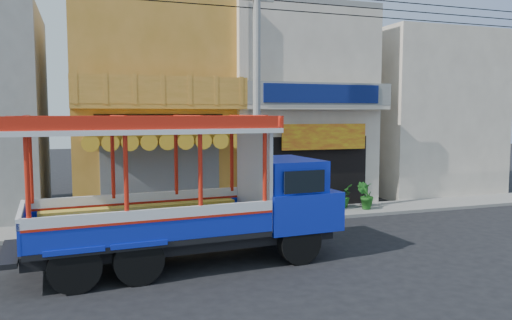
# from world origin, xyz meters

# --- Properties ---
(ground) EXTENTS (90.00, 90.00, 0.00)m
(ground) POSITION_xyz_m (0.00, 0.00, 0.00)
(ground) COLOR black
(ground) RESTS_ON ground
(sidewalk) EXTENTS (30.00, 2.00, 0.12)m
(sidewalk) POSITION_xyz_m (0.00, 4.00, 0.06)
(sidewalk) COLOR slate
(sidewalk) RESTS_ON ground
(shophouse_left) EXTENTS (6.00, 7.50, 8.24)m
(shophouse_left) POSITION_xyz_m (-4.00, 7.96, 4.11)
(shophouse_left) COLOR #B27B27
(shophouse_left) RESTS_ON ground
(shophouse_right) EXTENTS (6.00, 6.75, 8.24)m
(shophouse_right) POSITION_xyz_m (2.00, 7.96, 4.11)
(shophouse_right) COLOR beige
(shophouse_right) RESTS_ON ground
(party_pilaster) EXTENTS (0.35, 0.30, 8.00)m
(party_pilaster) POSITION_xyz_m (-1.00, 4.85, 4.00)
(party_pilaster) COLOR beige
(party_pilaster) RESTS_ON ground
(filler_building_right) EXTENTS (6.00, 6.00, 7.60)m
(filler_building_right) POSITION_xyz_m (9.00, 8.00, 3.80)
(filler_building_right) COLOR beige
(filler_building_right) RESTS_ON ground
(utility_pole) EXTENTS (28.00, 0.26, 9.00)m
(utility_pole) POSITION_xyz_m (-0.85, 3.30, 5.03)
(utility_pole) COLOR gray
(utility_pole) RESTS_ON ground
(songthaew_truck) EXTENTS (8.16, 3.09, 3.74)m
(songthaew_truck) POSITION_xyz_m (-3.72, -0.54, 1.80)
(songthaew_truck) COLOR black
(songthaew_truck) RESTS_ON ground
(green_sign) EXTENTS (0.60, 0.47, 0.96)m
(green_sign) POSITION_xyz_m (-7.24, 3.94, 0.52)
(green_sign) COLOR black
(green_sign) RESTS_ON sidewalk
(potted_plant_a) EXTENTS (1.04, 1.05, 0.88)m
(potted_plant_a) POSITION_xyz_m (3.00, 4.46, 0.56)
(potted_plant_a) COLOR #1D5919
(potted_plant_a) RESTS_ON sidewalk
(potted_plant_b) EXTENTS (0.73, 0.68, 1.05)m
(potted_plant_b) POSITION_xyz_m (3.59, 3.77, 0.65)
(potted_plant_b) COLOR #1D5919
(potted_plant_b) RESTS_ON sidewalk
(potted_plant_c) EXTENTS (0.72, 0.72, 0.92)m
(potted_plant_c) POSITION_xyz_m (4.02, 4.33, 0.58)
(potted_plant_c) COLOR #1D5919
(potted_plant_c) RESTS_ON sidewalk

